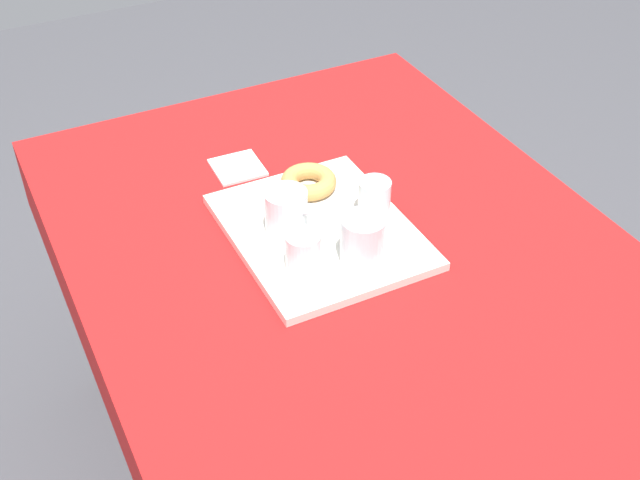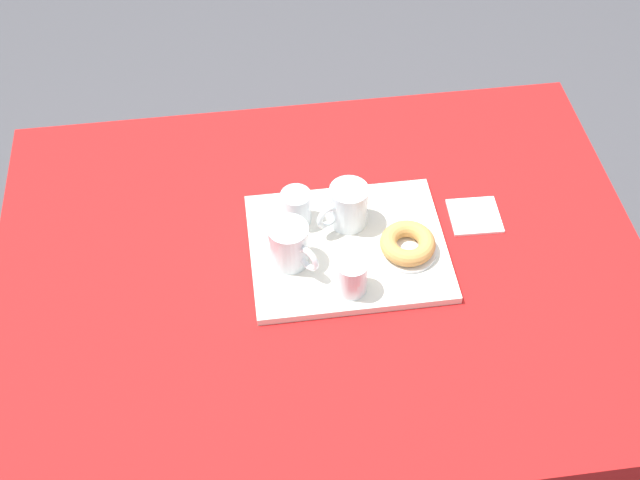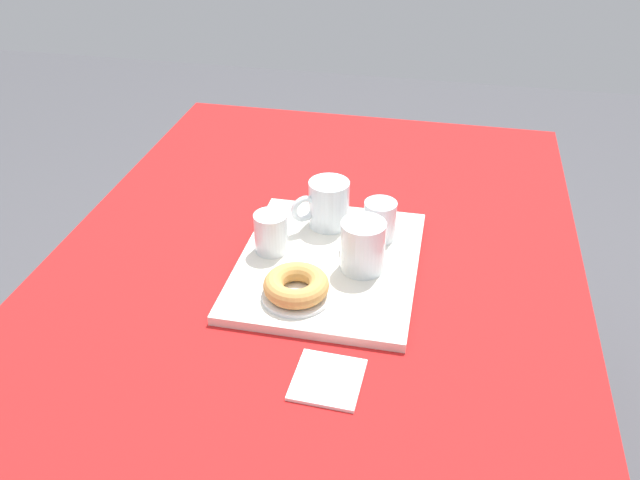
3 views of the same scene
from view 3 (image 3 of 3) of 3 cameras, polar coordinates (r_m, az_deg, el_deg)
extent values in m
cube|color=red|center=(1.27, -0.23, -1.38)|extent=(1.32, 1.00, 0.03)
cube|color=red|center=(1.34, 21.17, -6.78)|extent=(1.32, 0.01, 0.14)
cube|color=red|center=(1.49, -19.20, -1.75)|extent=(1.32, 0.01, 0.14)
cube|color=red|center=(1.88, 3.99, 7.80)|extent=(0.01, 1.00, 0.14)
cylinder|color=brown|center=(1.94, 15.22, -2.01)|extent=(0.06, 0.06, 0.69)
cylinder|color=brown|center=(2.03, -8.11, 0.67)|extent=(0.06, 0.06, 0.69)
cube|color=silver|center=(1.21, 0.72, -2.11)|extent=(0.40, 0.33, 0.02)
cylinder|color=white|center=(1.16, 3.74, -0.52)|extent=(0.08, 0.08, 0.09)
cylinder|color=#B27523|center=(1.17, 3.73, -0.90)|extent=(0.07, 0.07, 0.07)
torus|color=white|center=(1.20, 2.82, 0.90)|extent=(0.05, 0.04, 0.06)
cylinder|color=white|center=(1.28, 0.79, 3.17)|extent=(0.08, 0.08, 0.09)
cylinder|color=#B27523|center=(1.29, 0.78, 2.82)|extent=(0.07, 0.07, 0.07)
torus|color=white|center=(1.26, -1.38, 2.72)|extent=(0.04, 0.05, 0.06)
cylinder|color=white|center=(1.25, 5.23, 1.72)|extent=(0.06, 0.06, 0.08)
cylinder|color=silver|center=(1.26, 5.21, 1.40)|extent=(0.05, 0.05, 0.05)
cylinder|color=white|center=(1.22, -4.28, 0.63)|extent=(0.06, 0.06, 0.08)
cylinder|color=silver|center=(1.22, -4.26, 0.12)|extent=(0.05, 0.05, 0.04)
cylinder|color=white|center=(1.12, -1.92, -4.79)|extent=(0.12, 0.12, 0.01)
torus|color=tan|center=(1.11, -1.94, -3.95)|extent=(0.11, 0.11, 0.03)
cube|color=white|center=(1.00, 0.67, -12.03)|extent=(0.11, 0.11, 0.01)
camera|label=1|loc=(2.10, 27.69, 37.56)|focal=45.79mm
camera|label=2|loc=(1.79, -48.95, 44.05)|focal=45.68mm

